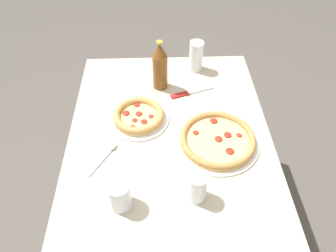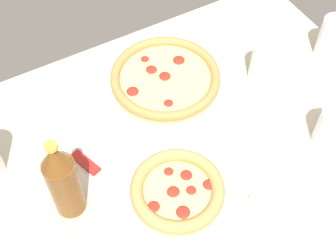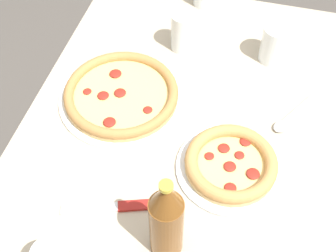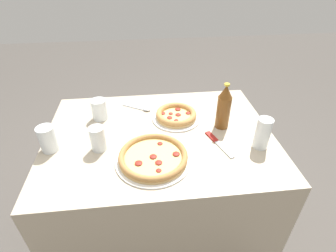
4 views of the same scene
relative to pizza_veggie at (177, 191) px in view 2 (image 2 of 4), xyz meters
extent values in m
plane|color=#4C4742|center=(-0.10, -0.13, -0.75)|extent=(8.00, 8.00, 0.00)
cube|color=#B7A88E|center=(-0.10, -0.13, -0.39)|extent=(1.14, 0.84, 0.73)
cylinder|color=silver|center=(0.00, 0.00, -0.02)|extent=(0.26, 0.26, 0.01)
cylinder|color=#DBB775|center=(0.00, 0.00, -0.01)|extent=(0.22, 0.22, 0.01)
cylinder|color=#E5C170|center=(0.00, 0.00, 0.00)|extent=(0.19, 0.19, 0.00)
torus|color=tan|center=(0.00, 0.00, 0.01)|extent=(0.22, 0.22, 0.03)
ellipsoid|color=maroon|center=(0.01, 0.00, 0.01)|extent=(0.03, 0.03, 0.01)
ellipsoid|color=maroon|center=(0.02, 0.05, 0.01)|extent=(0.03, 0.03, 0.01)
ellipsoid|color=maroon|center=(0.07, 0.01, 0.01)|extent=(0.03, 0.03, 0.01)
ellipsoid|color=maroon|center=(-0.07, 0.02, 0.01)|extent=(0.03, 0.03, 0.01)
ellipsoid|color=maroon|center=(-0.04, -0.02, 0.01)|extent=(0.03, 0.03, 0.01)
ellipsoid|color=maroon|center=(-0.01, -0.05, 0.00)|extent=(0.02, 0.02, 0.01)
ellipsoid|color=maroon|center=(-0.03, 0.02, 0.00)|extent=(0.02, 0.02, 0.01)
cylinder|color=white|center=(-0.15, -0.32, -0.02)|extent=(0.34, 0.34, 0.01)
cylinder|color=tan|center=(-0.15, -0.32, -0.01)|extent=(0.30, 0.30, 0.01)
cylinder|color=#E5C170|center=(-0.15, -0.32, 0.00)|extent=(0.27, 0.27, 0.00)
torus|color=#AD7A42|center=(-0.15, -0.32, 0.01)|extent=(0.31, 0.31, 0.03)
ellipsoid|color=maroon|center=(-0.13, -0.41, 0.00)|extent=(0.02, 0.02, 0.01)
ellipsoid|color=maroon|center=(-0.11, -0.24, 0.00)|extent=(0.03, 0.03, 0.01)
ellipsoid|color=maroon|center=(-0.04, -0.32, 0.01)|extent=(0.03, 0.03, 0.01)
ellipsoid|color=maroon|center=(-0.13, -0.37, 0.01)|extent=(0.03, 0.03, 0.01)
ellipsoid|color=maroon|center=(-0.15, -0.33, 0.01)|extent=(0.03, 0.03, 0.01)
ellipsoid|color=maroon|center=(-0.21, -0.36, 0.01)|extent=(0.03, 0.03, 0.01)
cylinder|color=white|center=(-0.62, -0.19, 0.04)|extent=(0.08, 0.08, 0.12)
cylinder|color=black|center=(-0.62, -0.19, 0.01)|extent=(0.06, 0.06, 0.06)
cylinder|color=white|center=(-0.39, -0.21, 0.04)|extent=(0.07, 0.07, 0.12)
cylinder|color=orange|center=(-0.39, -0.21, 0.01)|extent=(0.06, 0.06, 0.06)
cylinder|color=white|center=(-0.41, 0.05, 0.04)|extent=(0.08, 0.08, 0.11)
cylinder|color=beige|center=(-0.41, 0.05, 0.01)|extent=(0.07, 0.07, 0.06)
cylinder|color=brown|center=(0.23, -0.10, 0.07)|extent=(0.07, 0.07, 0.17)
cone|color=brown|center=(0.23, -0.10, 0.19)|extent=(0.07, 0.07, 0.06)
cylinder|color=gold|center=(0.23, -0.10, 0.22)|extent=(0.03, 0.03, 0.01)
cube|color=maroon|center=(0.15, -0.19, -0.02)|extent=(0.05, 0.09, 0.01)
cube|color=silver|center=(0.19, -0.29, -0.02)|extent=(0.06, 0.13, 0.01)
cube|color=silver|center=(-0.23, 0.15, -0.02)|extent=(0.13, 0.09, 0.01)
ellipsoid|color=silver|center=(-0.16, 0.10, -0.01)|extent=(0.05, 0.05, 0.02)
camera|label=1|loc=(-1.02, -0.09, 0.99)|focal=35.00mm
camera|label=2|loc=(0.27, 0.45, 0.96)|focal=50.00mm
camera|label=3|loc=(0.64, 0.01, 0.93)|focal=50.00mm
camera|label=4|loc=(-0.18, -1.19, 0.78)|focal=28.00mm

